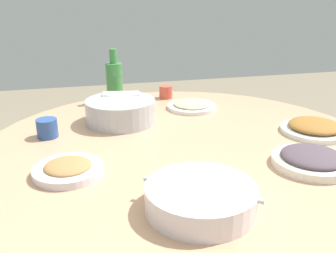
# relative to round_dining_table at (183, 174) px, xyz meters

# --- Properties ---
(round_dining_table) EXTENTS (1.40, 1.40, 0.75)m
(round_dining_table) POSITION_rel_round_dining_table_xyz_m (0.00, 0.00, 0.00)
(round_dining_table) COLOR #99999E
(round_dining_table) RESTS_ON ground
(rice_bowl) EXTENTS (0.27, 0.27, 0.10)m
(rice_bowl) POSITION_rel_round_dining_table_xyz_m (0.27, 0.18, 0.17)
(rice_bowl) COLOR #B2B5BA
(rice_bowl) RESTS_ON round_dining_table
(soup_bowl) EXTENTS (0.27, 0.27, 0.06)m
(soup_bowl) POSITION_rel_round_dining_table_xyz_m (-0.40, 0.08, 0.15)
(soup_bowl) COLOR white
(soup_bowl) RESTS_ON round_dining_table
(dish_eggplant) EXTENTS (0.24, 0.24, 0.05)m
(dish_eggplant) POSITION_rel_round_dining_table_xyz_m (-0.26, -0.33, 0.14)
(dish_eggplant) COLOR white
(dish_eggplant) RESTS_ON round_dining_table
(dish_tofu_braise) EXTENTS (0.20, 0.20, 0.04)m
(dish_tofu_braise) POSITION_rel_round_dining_table_xyz_m (-0.13, 0.39, 0.13)
(dish_tofu_braise) COLOR silver
(dish_tofu_braise) RESTS_ON round_dining_table
(dish_stirfry) EXTENTS (0.24, 0.24, 0.05)m
(dish_stirfry) POSITION_rel_round_dining_table_xyz_m (-0.02, -0.50, 0.14)
(dish_stirfry) COLOR silver
(dish_stirfry) RESTS_ON round_dining_table
(dish_noodles) EXTENTS (0.22, 0.22, 0.03)m
(dish_noodles) POSITION_rel_round_dining_table_xyz_m (0.38, -0.15, 0.13)
(dish_noodles) COLOR white
(dish_noodles) RESTS_ON round_dining_table
(green_bottle) EXTENTS (0.08, 0.08, 0.25)m
(green_bottle) POSITION_rel_round_dining_table_xyz_m (0.56, 0.17, 0.22)
(green_bottle) COLOR #3B8341
(green_bottle) RESTS_ON round_dining_table
(tea_cup_near) EXTENTS (0.06, 0.06, 0.06)m
(tea_cup_near) POSITION_rel_round_dining_table_xyz_m (0.57, -0.08, 0.15)
(tea_cup_near) COLOR #C74D3E
(tea_cup_near) RESTS_ON round_dining_table
(tea_cup_far) EXTENTS (0.07, 0.07, 0.07)m
(tea_cup_far) POSITION_rel_round_dining_table_xyz_m (0.18, 0.46, 0.15)
(tea_cup_far) COLOR #2C4E91
(tea_cup_far) RESTS_ON round_dining_table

